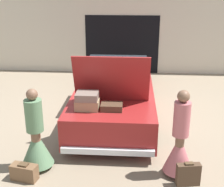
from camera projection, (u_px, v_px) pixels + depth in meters
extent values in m
plane|color=#7F705B|center=(116.00, 110.00, 8.68)|extent=(40.00, 40.00, 0.00)
cube|color=beige|center=(122.00, 37.00, 11.90)|extent=(12.00, 0.12, 2.80)
cube|color=black|center=(122.00, 45.00, 11.94)|extent=(2.80, 0.02, 2.20)
cube|color=maroon|center=(116.00, 92.00, 8.51)|extent=(1.92, 5.38, 0.69)
cube|color=#1E2328|center=(117.00, 69.00, 8.62)|extent=(1.69, 1.72, 0.43)
cylinder|color=black|center=(92.00, 79.00, 10.19)|extent=(0.18, 0.73, 0.73)
cylinder|color=black|center=(146.00, 80.00, 10.07)|extent=(0.18, 0.73, 0.73)
cylinder|color=black|center=(73.00, 122.00, 7.10)|extent=(0.18, 0.73, 0.73)
cylinder|color=black|center=(151.00, 124.00, 6.98)|extent=(0.18, 0.73, 0.73)
cube|color=silver|center=(107.00, 151.00, 6.03)|extent=(1.82, 0.10, 0.12)
cube|color=maroon|center=(111.00, 79.00, 6.65)|extent=(1.63, 0.40, 1.08)
cube|color=#9E8460|center=(87.00, 104.00, 6.45)|extent=(0.49, 0.36, 0.21)
cube|color=#473323|center=(112.00, 107.00, 6.43)|extent=(0.44, 0.32, 0.13)
cube|color=#75665B|center=(87.00, 96.00, 6.39)|extent=(0.45, 0.40, 0.15)
cylinder|color=brown|center=(37.00, 149.00, 5.90)|extent=(0.18, 0.18, 0.77)
cone|color=#567A56|center=(37.00, 147.00, 5.89)|extent=(0.61, 0.61, 0.69)
cylinder|color=#567A56|center=(34.00, 116.00, 5.67)|extent=(0.32, 0.32, 0.61)
sphere|color=brown|center=(32.00, 94.00, 5.53)|extent=(0.21, 0.21, 0.21)
cylinder|color=brown|center=(179.00, 155.00, 5.67)|extent=(0.16, 0.16, 0.80)
cone|color=#B25B60|center=(179.00, 153.00, 5.66)|extent=(0.55, 0.55, 0.72)
cylinder|color=#B25B60|center=(182.00, 119.00, 5.43)|extent=(0.29, 0.29, 0.63)
sphere|color=brown|center=(184.00, 96.00, 5.28)|extent=(0.22, 0.22, 0.22)
cube|color=brown|center=(24.00, 172.00, 5.59)|extent=(0.51, 0.30, 0.30)
cube|color=#4C3823|center=(23.00, 164.00, 5.54)|extent=(0.19, 0.16, 0.02)
cube|color=#473323|center=(188.00, 174.00, 5.43)|extent=(0.43, 0.20, 0.41)
cube|color=#4C3823|center=(189.00, 163.00, 5.36)|extent=(0.16, 0.10, 0.02)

